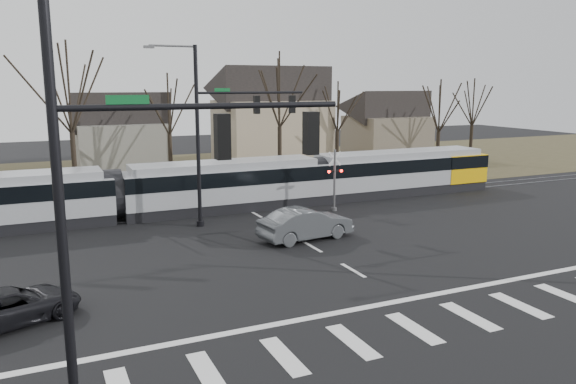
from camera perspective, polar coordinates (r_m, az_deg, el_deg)
name	(u,v)px	position (r m, az deg, el deg)	size (l,w,h in m)	color
ground	(378,285)	(23.56, 9.16, -9.31)	(140.00, 140.00, 0.00)	black
grass_verge	(185,173)	(52.48, -10.39, 1.87)	(140.00, 28.00, 0.01)	#38331E
crosswalk	(443,322)	(20.60, 15.43, -12.61)	(27.00, 2.60, 0.01)	silver
stop_line	(405,300)	(22.19, 11.76, -10.69)	(28.00, 0.35, 0.01)	silver
lane_dashes	(245,208)	(37.40, -4.42, -1.60)	(0.18, 30.00, 0.01)	silver
rail_pair	(246,208)	(37.21, -4.31, -1.62)	(90.00, 1.52, 0.06)	#59595E
tram	(223,184)	(36.59, -6.67, 0.84)	(42.00, 3.12, 3.18)	gray
sedan	(306,224)	(29.63, 1.84, -3.25)	(5.32, 2.48, 1.69)	#44474B
suv	(12,306)	(21.71, -26.26, -10.36)	(4.99, 3.63, 1.26)	black
signal_pole_near_left	(137,195)	(12.74, -15.08, -0.28)	(9.28, 0.44, 10.20)	black
signal_pole_far	(225,126)	(32.52, -6.46, 6.63)	(9.28, 0.44, 10.20)	black
rail_crossing_signal	(335,182)	(36.20, 4.75, 1.01)	(1.08, 0.36, 4.00)	#59595B
tree_row	(225,122)	(46.73, -6.40, 7.06)	(59.20, 7.20, 10.00)	black
house_b	(121,129)	(55.02, -16.64, 6.17)	(8.64, 7.56, 7.65)	slate
house_c	(271,114)	(55.70, -1.73, 7.97)	(10.80, 8.64, 10.10)	gray
house_d	(387,121)	(64.70, 10.03, 7.10)	(8.64, 7.56, 7.65)	brown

